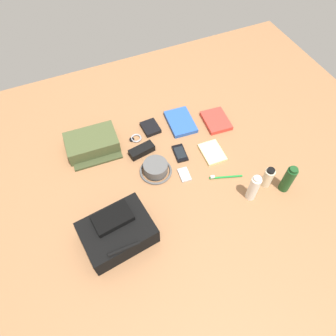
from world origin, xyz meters
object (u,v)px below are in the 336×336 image
object	(u,v)px
backpack	(117,232)
toothpaste_tube	(253,188)
travel_guidebook	(181,122)
sunglasses_case	(142,150)
bucket_hat	(156,169)
lotion_bottle	(268,177)
paperback_novel	(216,121)
wristwatch	(136,138)
cell_phone	(180,153)
shampoo_bottle	(288,179)
media_player	(184,175)
notepad	(212,152)
toiletry_pouch	(92,144)
toothbrush	(224,177)
wallet	(150,128)

from	to	relation	value
backpack	toothpaste_tube	bearing A→B (deg)	175.03
travel_guidebook	sunglasses_case	bearing A→B (deg)	21.68
bucket_hat	lotion_bottle	distance (m)	0.57
backpack	paperback_novel	bearing A→B (deg)	-148.92
wristwatch	travel_guidebook	bearing A→B (deg)	-178.48
backpack	wristwatch	bearing A→B (deg)	-117.60
backpack	lotion_bottle	distance (m)	0.78
cell_phone	shampoo_bottle	bearing A→B (deg)	133.60
travel_guidebook	media_player	xyz separation A→B (m)	(0.14, 0.34, -0.01)
shampoo_bottle	paperback_novel	bearing A→B (deg)	-80.03
wristwatch	paperback_novel	bearing A→B (deg)	172.01
bucket_hat	notepad	size ratio (longest dim) A/B	1.13
toiletry_pouch	bucket_hat	xyz separation A→B (m)	(-0.26, 0.28, -0.01)
backpack	toothpaste_tube	size ratio (longest dim) A/B	1.96
shampoo_bottle	sunglasses_case	size ratio (longest dim) A/B	1.22
bucket_hat	shampoo_bottle	world-z (taller)	shampoo_bottle
toothbrush	wallet	size ratio (longest dim) A/B	1.52
toothpaste_tube	paperback_novel	size ratio (longest dim) A/B	0.90
toiletry_pouch	travel_guidebook	distance (m)	0.52
shampoo_bottle	lotion_bottle	size ratio (longest dim) A/B	1.35
wallet	paperback_novel	bearing A→B (deg)	161.78
wristwatch	sunglasses_case	xyz separation A→B (m)	(0.00, 0.11, 0.01)
shampoo_bottle	notepad	size ratio (longest dim) A/B	1.14
cell_phone	toothbrush	size ratio (longest dim) A/B	0.73
toothpaste_tube	travel_guidebook	size ratio (longest dim) A/B	0.79
bucket_hat	toothpaste_tube	xyz separation A→B (m)	(-0.37, 0.33, 0.05)
cell_phone	wristwatch	bearing A→B (deg)	-46.59
wallet	sunglasses_case	size ratio (longest dim) A/B	0.79
toiletry_pouch	cell_phone	size ratio (longest dim) A/B	2.33
lotion_bottle	wristwatch	bearing A→B (deg)	-47.33
cell_phone	media_player	distance (m)	0.14
bucket_hat	shampoo_bottle	bearing A→B (deg)	147.60
media_player	lotion_bottle	bearing A→B (deg)	148.99
paperback_novel	toiletry_pouch	bearing A→B (deg)	-7.89
backpack	cell_phone	size ratio (longest dim) A/B	2.73
paperback_novel	toothbrush	size ratio (longest dim) A/B	1.13
sunglasses_case	shampoo_bottle	bearing A→B (deg)	129.40
toiletry_pouch	wristwatch	size ratio (longest dim) A/B	3.99
toiletry_pouch	wristwatch	bearing A→B (deg)	172.33
shampoo_bottle	sunglasses_case	distance (m)	0.77
travel_guidebook	sunglasses_case	world-z (taller)	sunglasses_case
sunglasses_case	paperback_novel	bearing A→B (deg)	174.86
shampoo_bottle	cell_phone	bearing A→B (deg)	-46.40
cell_phone	toiletry_pouch	bearing A→B (deg)	-28.40
travel_guidebook	cell_phone	xyz separation A→B (m)	(0.10, 0.20, -0.00)
backpack	paperback_novel	world-z (taller)	backpack
shampoo_bottle	notepad	distance (m)	0.42
backpack	media_player	distance (m)	0.46
backpack	toothpaste_tube	xyz separation A→B (m)	(-0.67, 0.06, 0.02)
lotion_bottle	toothbrush	size ratio (longest dim) A/B	0.76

